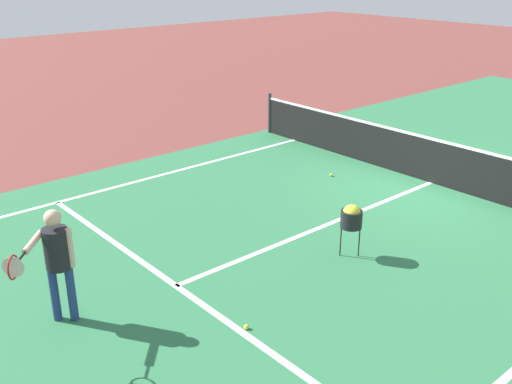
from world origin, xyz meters
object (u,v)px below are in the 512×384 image
player_near (56,255)px  ball_hopper (351,217)px  tennis_ball_near_net (331,175)px  net (434,160)px  tennis_ball_mid_court (246,327)px

player_near → ball_hopper: player_near is taller
ball_hopper → tennis_ball_near_net: ball_hopper is taller
net → tennis_ball_near_net: 2.14m
ball_hopper → tennis_ball_mid_court: (0.45, -2.51, -0.64)m
player_near → tennis_ball_mid_court: (1.69, 1.66, -0.93)m
tennis_ball_mid_court → tennis_ball_near_net: 5.90m
net → tennis_ball_mid_court: (1.47, -6.31, -0.46)m
tennis_ball_mid_court → tennis_ball_near_net: (-3.11, 5.01, 0.00)m
player_near → tennis_ball_mid_court: bearing=44.4°
player_near → tennis_ball_near_net: bearing=102.0°
net → ball_hopper: net is taller
ball_hopper → tennis_ball_mid_court: bearing=-79.8°
tennis_ball_mid_court → tennis_ball_near_net: bearing=121.8°
player_near → tennis_ball_mid_court: player_near is taller
net → ball_hopper: (1.02, -3.80, 0.18)m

